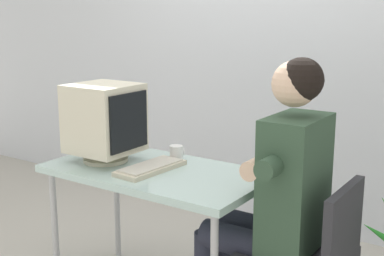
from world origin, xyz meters
name	(u,v)px	position (x,y,z in m)	size (l,w,h in m)	color
wall_back	(315,20)	(0.30, 1.40, 1.50)	(8.00, 0.10, 3.00)	silver
desk	(156,180)	(0.00, 0.00, 0.68)	(1.17, 0.63, 0.74)	#B7B7BC
crt_monitor	(105,119)	(-0.32, -0.04, 0.98)	(0.35, 0.34, 0.43)	beige
keyboard	(151,167)	(-0.01, -0.04, 0.76)	(0.19, 0.41, 0.03)	beige
office_chair	(308,252)	(0.85, 0.04, 0.48)	(0.47, 0.47, 0.82)	#4C4C51
person_seated	(274,191)	(0.67, 0.04, 0.74)	(0.71, 0.57, 1.36)	#334C38
desk_mug	(177,153)	(-0.01, 0.20, 0.78)	(0.07, 0.08, 0.08)	white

